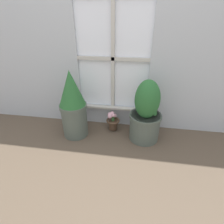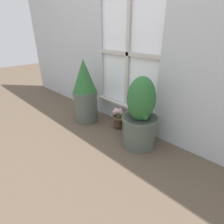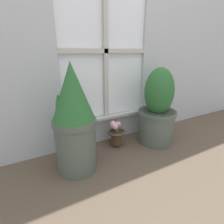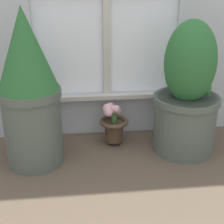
% 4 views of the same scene
% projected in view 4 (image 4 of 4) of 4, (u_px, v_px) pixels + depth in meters
% --- Properties ---
extents(ground_plane, '(10.00, 10.00, 0.00)m').
position_uv_depth(ground_plane, '(117.00, 180.00, 1.43)').
color(ground_plane, brown).
extents(potted_plant_left, '(0.29, 0.29, 0.75)m').
position_uv_depth(potted_plant_left, '(29.00, 90.00, 1.44)').
color(potted_plant_left, '#4C564C').
rests_on(potted_plant_left, ground_plane).
extents(potted_plant_right, '(0.34, 0.34, 0.68)m').
position_uv_depth(potted_plant_right, '(187.00, 96.00, 1.58)').
color(potted_plant_right, '#4C564C').
rests_on(potted_plant_right, ground_plane).
extents(flower_vase, '(0.16, 0.16, 0.24)m').
position_uv_depth(flower_vase, '(113.00, 123.00, 1.71)').
color(flower_vase, '#473323').
rests_on(flower_vase, ground_plane).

